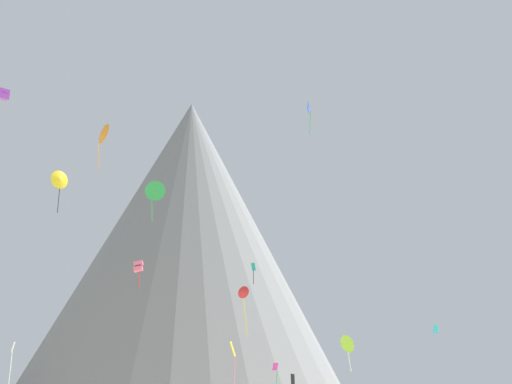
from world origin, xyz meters
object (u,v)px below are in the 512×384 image
kite_lime_low (348,344)px  kite_red_mid (243,293)px  rock_massif (188,254)px  kite_orange_high (103,133)px  kite_cyan_low (436,329)px  kite_blue_high (309,111)px  kite_teal_mid (253,268)px  kite_white_low (12,356)px  kite_magenta_low (276,376)px  kite_violet_high (2,94)px  kite_green_mid (155,191)px  kite_rainbow_mid (138,267)px  kite_gold_low (233,353)px  kite_yellow_high (60,180)px

kite_lime_low → kite_red_mid: (-9.75, 7.18, 6.00)m
rock_massif → kite_orange_high: rock_massif is taller
kite_orange_high → kite_cyan_low: (38.21, -2.53, -22.05)m
kite_blue_high → kite_red_mid: kite_blue_high is taller
kite_red_mid → kite_teal_mid: size_ratio=1.82×
kite_lime_low → kite_white_low: 34.23m
rock_massif → kite_red_mid: (2.22, -61.18, -17.85)m
kite_teal_mid → kite_magenta_low: bearing=27.6°
kite_blue_high → kite_violet_high: kite_blue_high is taller
kite_orange_high → kite_teal_mid: (20.91, 17.93, -11.68)m
kite_violet_high → rock_massif: bearing=42.2°
kite_green_mid → rock_massif: bearing=-93.1°
kite_rainbow_mid → kite_teal_mid: size_ratio=1.03×
kite_rainbow_mid → kite_green_mid: kite_green_mid is taller
kite_magenta_low → kite_rainbow_mid: bearing=25.7°
kite_teal_mid → kite_white_low: kite_teal_mid is taller
kite_gold_low → kite_yellow_high: kite_yellow_high is taller
rock_massif → kite_green_mid: bearing=-97.2°
kite_orange_high → kite_green_mid: size_ratio=1.28×
rock_massif → kite_green_mid: (-8.15, -64.95, -7.58)m
kite_gold_low → kite_cyan_low: bearing=-5.4°
kite_rainbow_mid → kite_lime_low: bearing=-103.1°
kite_yellow_high → kite_blue_high: bearing=-38.8°
kite_violet_high → kite_rainbow_mid: bearing=-6.6°
kite_red_mid → kite_magenta_low: kite_red_mid is taller
kite_gold_low → kite_rainbow_mid: size_ratio=1.22×
kite_magenta_low → kite_red_mid: bearing=58.8°
kite_cyan_low → kite_blue_high: size_ratio=0.23×
kite_violet_high → kite_teal_mid: (31.46, 22.59, -13.58)m
kite_red_mid → kite_teal_mid: (4.20, 17.85, 6.54)m
kite_violet_high → kite_magenta_low: size_ratio=0.33×
kite_lime_low → kite_gold_low: bearing=92.2°
kite_violet_high → kite_orange_high: bearing=-3.1°
kite_lime_low → kite_magenta_low: bearing=-3.7°
kite_rainbow_mid → kite_teal_mid: bearing=-35.8°
rock_massif → kite_yellow_high: bearing=-109.9°
kite_green_mid → kite_magenta_low: (14.98, 8.54, -19.04)m
kite_blue_high → kite_green_mid: 27.04m
kite_yellow_high → kite_green_mid: kite_yellow_high is taller
rock_massif → kite_cyan_low: 71.43m
kite_blue_high → kite_yellow_high: size_ratio=0.82×
kite_green_mid → kite_white_low: (-13.51, 2.87, -17.48)m
kite_blue_high → kite_teal_mid: bearing=95.0°
kite_green_mid → kite_teal_mid: (14.58, 21.62, -3.73)m
rock_massif → kite_red_mid: 63.77m
rock_massif → kite_red_mid: size_ratio=13.57×
kite_orange_high → kite_gold_low: bearing=14.9°
kite_lime_low → kite_yellow_high: size_ratio=0.68×
kite_blue_high → kite_rainbow_mid: bearing=172.9°
kite_cyan_low → kite_white_low: bearing=-96.7°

